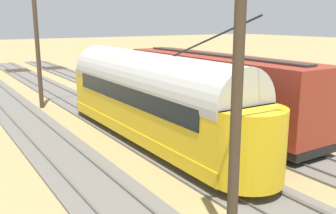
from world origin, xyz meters
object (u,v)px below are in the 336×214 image
vintage_streetcar (150,96)px  switch_stand (148,86)px  boxcar_adjacent (215,89)px  catenary_pole_foreground (39,47)px  catenary_pole_mid_near (239,92)px

vintage_streetcar → switch_stand: 11.93m
boxcar_adjacent → switch_stand: boxcar_adjacent is taller
catenary_pole_foreground → catenary_pole_mid_near: same height
boxcar_adjacent → vintage_streetcar: bearing=5.3°
switch_stand → boxcar_adjacent: bearing=81.3°
catenary_pole_foreground → catenary_pole_mid_near: 18.95m
vintage_streetcar → catenary_pole_mid_near: catenary_pole_mid_near is taller
boxcar_adjacent → catenary_pole_mid_near: bearing=53.4°
boxcar_adjacent → catenary_pole_foreground: bearing=-56.2°
vintage_streetcar → catenary_pole_foreground: catenary_pole_foreground is taller
vintage_streetcar → switch_stand: size_ratio=12.60×
boxcar_adjacent → catenary_pole_foreground: 12.14m
catenary_pole_mid_near → switch_stand: size_ratio=6.35×
boxcar_adjacent → catenary_pole_foreground: catenary_pole_foreground is taller
vintage_streetcar → boxcar_adjacent: (-4.22, -0.39, -0.09)m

